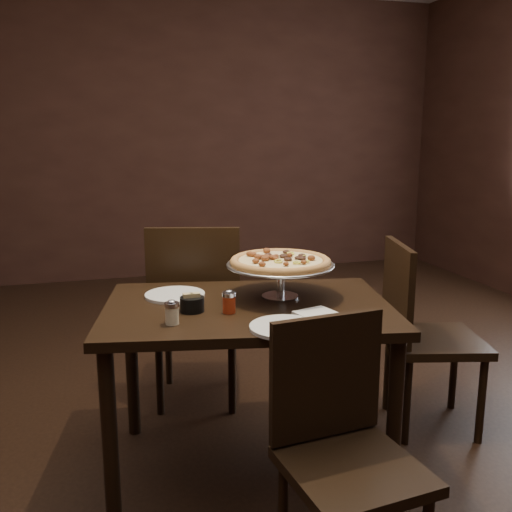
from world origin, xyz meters
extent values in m
cube|color=black|center=(0.00, 0.00, -0.01)|extent=(6.00, 7.00, 0.02)
cube|color=black|center=(0.00, 3.51, 1.40)|extent=(6.00, 0.02, 2.80)
cube|color=black|center=(-0.02, -0.08, 0.72)|extent=(1.31, 1.00, 0.04)
cylinder|color=black|center=(-0.61, -0.31, 0.35)|extent=(0.06, 0.06, 0.70)
cylinder|color=black|center=(0.43, -0.51, 0.35)|extent=(0.06, 0.06, 0.70)
cylinder|color=black|center=(-0.48, 0.35, 0.35)|extent=(0.06, 0.06, 0.70)
cylinder|color=black|center=(0.56, 0.15, 0.35)|extent=(0.06, 0.06, 0.70)
cylinder|color=silver|center=(0.14, -0.02, 0.74)|extent=(0.16, 0.16, 0.01)
cylinder|color=silver|center=(0.14, -0.02, 0.81)|extent=(0.03, 0.03, 0.12)
cylinder|color=silver|center=(0.14, -0.02, 0.87)|extent=(0.11, 0.11, 0.01)
cylinder|color=#A4A4A9|center=(0.14, -0.02, 0.88)|extent=(0.45, 0.45, 0.01)
torus|color=#A4A4A9|center=(0.14, -0.02, 0.88)|extent=(0.47, 0.47, 0.01)
cylinder|color=brown|center=(0.14, -0.02, 0.89)|extent=(0.42, 0.42, 0.01)
torus|color=brown|center=(0.14, -0.02, 0.90)|extent=(0.43, 0.43, 0.04)
cylinder|color=#DFBE7A|center=(0.14, -0.02, 0.90)|extent=(0.36, 0.36, 0.01)
cylinder|color=beige|center=(-0.36, -0.24, 0.77)|extent=(0.05, 0.05, 0.07)
cylinder|color=silver|center=(-0.36, -0.24, 0.81)|extent=(0.05, 0.05, 0.02)
ellipsoid|color=silver|center=(-0.36, -0.24, 0.83)|extent=(0.03, 0.03, 0.01)
cylinder|color=maroon|center=(-0.12, -0.16, 0.77)|extent=(0.05, 0.05, 0.07)
cylinder|color=silver|center=(-0.12, -0.16, 0.81)|extent=(0.05, 0.05, 0.02)
ellipsoid|color=silver|center=(-0.12, -0.16, 0.83)|extent=(0.03, 0.03, 0.01)
cylinder|color=black|center=(-0.26, -0.10, 0.77)|extent=(0.10, 0.10, 0.06)
cube|color=tan|center=(-0.28, -0.10, 0.78)|extent=(0.04, 0.03, 0.06)
cube|color=tan|center=(-0.25, -0.10, 0.78)|extent=(0.04, 0.03, 0.06)
cube|color=silver|center=(0.19, -0.31, 0.75)|extent=(0.18, 0.18, 0.02)
cylinder|color=white|center=(-0.29, 0.13, 0.74)|extent=(0.26, 0.26, 0.01)
cylinder|color=white|center=(0.03, -0.41, 0.74)|extent=(0.27, 0.27, 0.01)
cone|color=silver|center=(0.22, -0.10, 0.89)|extent=(0.17, 0.17, 0.00)
cylinder|color=black|center=(0.22, -0.10, 0.89)|extent=(0.10, 0.12, 0.02)
cube|color=black|center=(-0.11, 0.64, 0.47)|extent=(0.56, 0.56, 0.04)
cube|color=black|center=(-0.16, 0.44, 0.75)|extent=(0.45, 0.15, 0.48)
cylinder|color=black|center=(0.12, 0.77, 0.22)|extent=(0.04, 0.04, 0.45)
cylinder|color=black|center=(-0.24, 0.86, 0.22)|extent=(0.04, 0.04, 0.45)
cylinder|color=black|center=(0.03, 0.41, 0.22)|extent=(0.04, 0.04, 0.45)
cylinder|color=black|center=(-0.33, 0.50, 0.22)|extent=(0.04, 0.04, 0.45)
cube|color=black|center=(0.11, -0.83, 0.41)|extent=(0.44, 0.44, 0.04)
cube|color=black|center=(0.09, -0.65, 0.65)|extent=(0.40, 0.07, 0.42)
cylinder|color=black|center=(0.25, -0.65, 0.20)|extent=(0.03, 0.03, 0.39)
cube|color=black|center=(0.95, 0.01, 0.44)|extent=(0.53, 0.53, 0.04)
cube|color=black|center=(0.76, 0.06, 0.70)|extent=(0.14, 0.43, 0.45)
cylinder|color=black|center=(1.07, -0.20, 0.21)|extent=(0.04, 0.04, 0.42)
cylinder|color=black|center=(1.16, 0.14, 0.21)|extent=(0.04, 0.04, 0.42)
cylinder|color=black|center=(0.73, -0.11, 0.21)|extent=(0.04, 0.04, 0.42)
cylinder|color=black|center=(0.82, 0.22, 0.21)|extent=(0.04, 0.04, 0.42)
camera|label=1|loc=(-0.63, -2.26, 1.43)|focal=40.00mm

